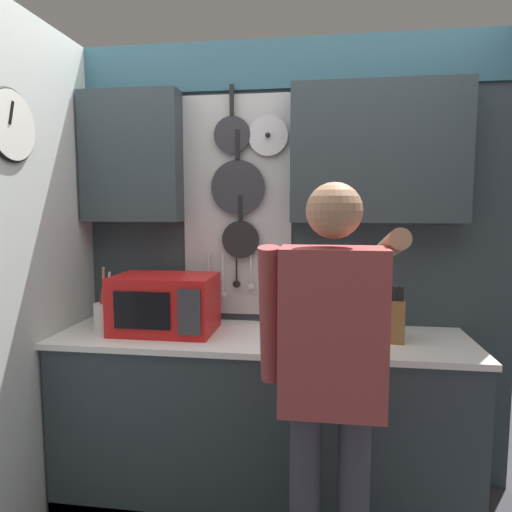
{
  "coord_description": "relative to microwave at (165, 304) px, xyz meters",
  "views": [
    {
      "loc": [
        0.29,
        -2.24,
        1.55
      ],
      "look_at": [
        -0.05,
        0.19,
        1.29
      ],
      "focal_mm": 32.0,
      "sensor_mm": 36.0,
      "label": 1
    }
  ],
  "objects": [
    {
      "name": "back_wall_unit",
      "position": [
        0.52,
        0.27,
        0.44
      ],
      "size": [
        2.66,
        0.2,
        2.44
      ],
      "color": "#2D383D",
      "rests_on": "ground_plane"
    },
    {
      "name": "knife_block",
      "position": [
        1.15,
        0.0,
        -0.04
      ],
      "size": [
        0.12,
        0.16,
        0.27
      ],
      "color": "brown",
      "rests_on": "base_cabinet_counter"
    },
    {
      "name": "side_wall",
      "position": [
        -0.56,
        -0.41,
        0.19
      ],
      "size": [
        0.07,
        1.6,
        2.44
      ],
      "color": "silver",
      "rests_on": "ground_plane"
    },
    {
      "name": "microwave",
      "position": [
        0.0,
        0.0,
        0.0
      ],
      "size": [
        0.52,
        0.35,
        0.3
      ],
      "color": "red",
      "rests_on": "base_cabinet_counter"
    },
    {
      "name": "base_cabinet_counter",
      "position": [
        0.5,
        0.0,
        -0.6
      ],
      "size": [
        2.09,
        0.61,
        0.9
      ],
      "color": "#2D383D",
      "rests_on": "ground_plane"
    },
    {
      "name": "person",
      "position": [
        0.84,
        -0.59,
        -0.08
      ],
      "size": [
        0.54,
        0.64,
        1.64
      ],
      "color": "#383842",
      "rests_on": "ground_plane"
    },
    {
      "name": "ground_plane",
      "position": [
        0.5,
        0.0,
        -1.05
      ],
      "size": [
        14.0,
        14.0,
        0.0
      ],
      "primitive_type": "plane",
      "color": "#38383D"
    },
    {
      "name": "utensil_crock",
      "position": [
        -0.33,
        0.0,
        -0.07
      ],
      "size": [
        0.11,
        0.11,
        0.34
      ],
      "color": "white",
      "rests_on": "base_cabinet_counter"
    }
  ]
}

